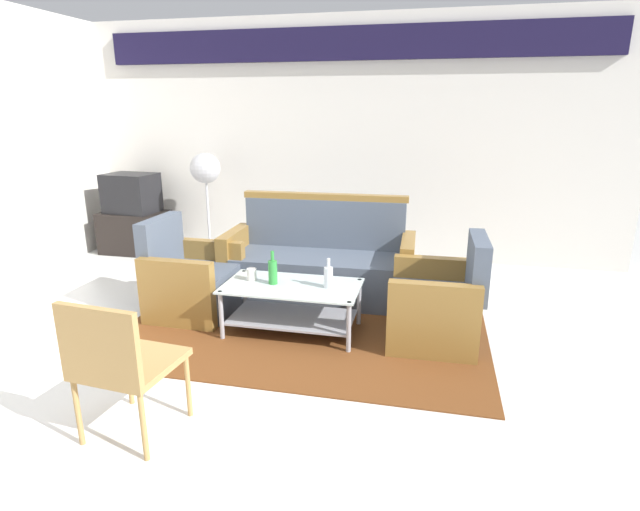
% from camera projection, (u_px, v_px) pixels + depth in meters
% --- Properties ---
extents(ground_plane, '(14.00, 14.00, 0.00)m').
position_uv_depth(ground_plane, '(267.00, 372.00, 3.54)').
color(ground_plane, white).
extents(wall_back, '(6.52, 0.19, 2.80)m').
position_uv_depth(wall_back, '(345.00, 134.00, 5.98)').
color(wall_back, silver).
rests_on(wall_back, ground).
extents(rug, '(2.97, 2.18, 0.01)m').
position_uv_depth(rug, '(307.00, 323.00, 4.31)').
color(rug, brown).
rests_on(rug, ground).
extents(couch, '(1.82, 0.78, 0.96)m').
position_uv_depth(couch, '(319.00, 265.00, 4.89)').
color(couch, '#4C5666').
rests_on(couch, rug).
extents(armchair_left, '(0.71, 0.77, 0.85)m').
position_uv_depth(armchair_left, '(192.00, 282.00, 4.49)').
color(armchair_left, '#4C5666').
rests_on(armchair_left, rug).
extents(armchair_right, '(0.71, 0.77, 0.85)m').
position_uv_depth(armchair_right, '(438.00, 307.00, 3.94)').
color(armchair_right, '#4C5666').
rests_on(armchair_right, rug).
extents(coffee_table, '(1.10, 0.60, 0.40)m').
position_uv_depth(coffee_table, '(292.00, 301.00, 4.09)').
color(coffee_table, silver).
rests_on(coffee_table, rug).
extents(bottle_green, '(0.07, 0.07, 0.27)m').
position_uv_depth(bottle_green, '(273.00, 271.00, 4.06)').
color(bottle_green, '#2D8C38').
rests_on(bottle_green, coffee_table).
extents(bottle_clear, '(0.07, 0.07, 0.24)m').
position_uv_depth(bottle_clear, '(328.00, 277.00, 3.97)').
color(bottle_clear, silver).
rests_on(bottle_clear, coffee_table).
extents(cup, '(0.08, 0.08, 0.10)m').
position_uv_depth(cup, '(252.00, 274.00, 4.15)').
color(cup, silver).
rests_on(cup, coffee_table).
extents(tv_stand, '(0.80, 0.50, 0.52)m').
position_uv_depth(tv_stand, '(135.00, 232.00, 6.40)').
color(tv_stand, black).
rests_on(tv_stand, ground).
extents(television, '(0.64, 0.50, 0.48)m').
position_uv_depth(television, '(131.00, 193.00, 6.26)').
color(television, black).
rests_on(television, tv_stand).
extents(pedestal_fan, '(0.36, 0.36, 1.27)m').
position_uv_depth(pedestal_fan, '(206.00, 174.00, 6.02)').
color(pedestal_fan, '#2D2D33').
rests_on(pedestal_fan, ground).
extents(wicker_chair, '(0.52, 0.52, 0.84)m').
position_uv_depth(wicker_chair, '(119.00, 359.00, 2.69)').
color(wicker_chair, '#AD844C').
rests_on(wicker_chair, ground).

